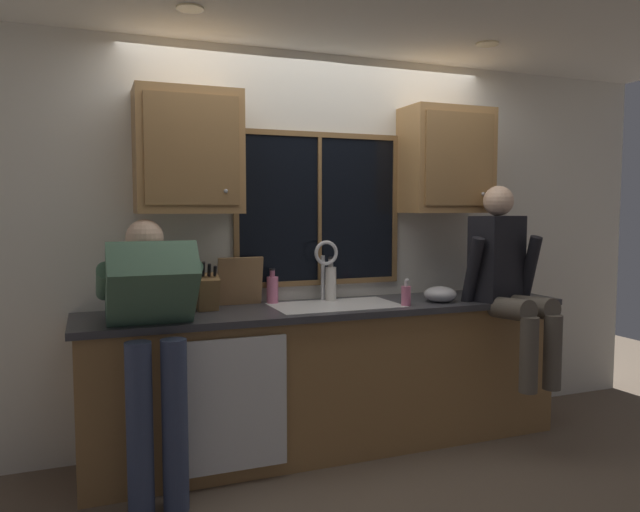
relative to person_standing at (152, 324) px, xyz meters
name	(u,v)px	position (x,y,z in m)	size (l,w,h in m)	color
back_wall	(313,246)	(1.13, 0.63, 0.35)	(5.43, 0.12, 2.55)	silver
ceiling_downlight_left	(190,8)	(0.22, -0.03, 1.62)	(0.14, 0.14, 0.01)	#FFEAB2
ceiling_downlight_right	(487,44)	(2.04, -0.03, 1.62)	(0.14, 0.14, 0.01)	#FFEAB2
window_glass	(319,209)	(1.15, 0.57, 0.60)	(1.10, 0.02, 0.95)	black
window_frame_top	(319,135)	(1.15, 0.56, 1.09)	(1.17, 0.02, 0.04)	brown
window_frame_bottom	(319,282)	(1.15, 0.56, 0.10)	(1.17, 0.02, 0.04)	brown
window_frame_left	(236,209)	(0.58, 0.56, 0.60)	(0.04, 0.02, 0.95)	brown
window_frame_right	(395,209)	(1.72, 0.56, 0.60)	(0.04, 0.02, 0.95)	brown
window_mullion_center	(320,209)	(1.15, 0.55, 0.60)	(0.02, 0.02, 0.95)	brown
lower_cabinet_run	(332,379)	(1.13, 0.28, -0.49)	(3.03, 0.58, 0.88)	olive
countertop	(333,309)	(1.13, 0.26, -0.03)	(3.09, 0.62, 0.04)	#38383D
dishwasher_front	(234,405)	(0.42, -0.03, -0.47)	(0.60, 0.02, 0.74)	white
upper_cabinet_left	(188,152)	(0.27, 0.40, 0.93)	(0.61, 0.36, 0.72)	#A87A47
upper_cabinet_right	(446,161)	(2.04, 0.40, 0.93)	(0.61, 0.36, 0.72)	#A87A47
sink	(335,320)	(1.15, 0.27, -0.11)	(0.80, 0.46, 0.21)	silver
faucet	(326,263)	(1.16, 0.45, 0.24)	(0.18, 0.09, 0.40)	silver
person_standing	(152,324)	(0.00, 0.00, 0.00)	(0.53, 0.72, 1.47)	#384260
person_sitting_on_counter	(506,274)	(2.25, 0.00, 0.17)	(0.54, 0.66, 1.26)	#595147
knife_block	(208,293)	(0.36, 0.35, 0.10)	(0.12, 0.18, 0.32)	olive
cutting_board	(240,281)	(0.59, 0.49, 0.14)	(0.29, 0.02, 0.31)	#997047
mixing_bowl	(440,294)	(1.85, 0.16, 0.04)	(0.21, 0.21, 0.11)	#B7B7BC
soap_dispenser	(406,295)	(1.56, 0.10, 0.06)	(0.06, 0.07, 0.17)	pink
bottle_green_glass	(331,283)	(1.19, 0.45, 0.11)	(0.07, 0.07, 0.29)	silver
bottle_tall_clear	(272,289)	(0.80, 0.50, 0.08)	(0.08, 0.08, 0.23)	pink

